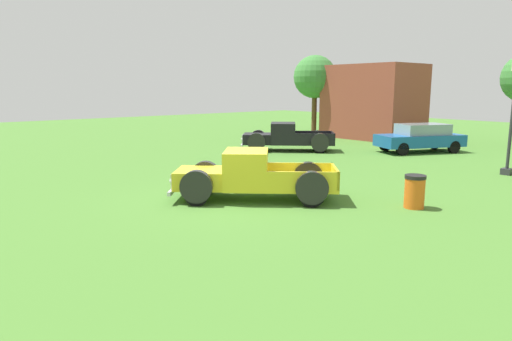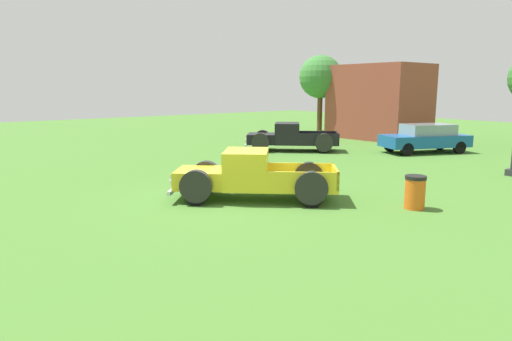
{
  "view_description": "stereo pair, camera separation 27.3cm",
  "coord_description": "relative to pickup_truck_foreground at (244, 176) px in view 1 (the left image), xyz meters",
  "views": [
    {
      "loc": [
        10.67,
        -8.17,
        3.37
      ],
      "look_at": [
        0.27,
        0.56,
        0.9
      ],
      "focal_mm": 31.97,
      "sensor_mm": 36.0,
      "label": 1
    },
    {
      "loc": [
        10.85,
        -7.96,
        3.37
      ],
      "look_at": [
        0.27,
        0.56,
        0.9
      ],
      "focal_mm": 31.97,
      "sensor_mm": 36.0,
      "label": 2
    }
  ],
  "objects": [
    {
      "name": "ground_plane",
      "position": [
        -0.03,
        -0.3,
        -0.72
      ],
      "size": [
        80.0,
        80.0,
        0.0
      ],
      "primitive_type": "plane",
      "color": "#477A2D"
    },
    {
      "name": "trash_can",
      "position": [
        3.9,
        3.07,
        -0.24
      ],
      "size": [
        0.59,
        0.59,
        0.95
      ],
      "color": "orange",
      "rests_on": "ground_plane"
    },
    {
      "name": "lamp_post_near",
      "position": [
        3.5,
        10.41,
        1.6
      ],
      "size": [
        0.36,
        0.36,
        4.42
      ],
      "color": "#2D2D33",
      "rests_on": "ground_plane"
    },
    {
      "name": "oak_tree_center",
      "position": [
        -11.96,
        15.98,
        3.38
      ],
      "size": [
        3.03,
        3.03,
        5.66
      ],
      "color": "brown",
      "rests_on": "ground_plane"
    },
    {
      "name": "pickup_truck_behind_left",
      "position": [
        -7.27,
        8.4,
        0.0
      ],
      "size": [
        4.67,
        4.79,
        1.51
      ],
      "color": "black",
      "rests_on": "ground_plane"
    },
    {
      "name": "brick_pavilion",
      "position": [
        -8.11,
        17.64,
        1.72
      ],
      "size": [
        5.92,
        4.19,
        4.89
      ],
      "color": "brown",
      "rests_on": "ground_plane"
    },
    {
      "name": "pickup_truck_foreground",
      "position": [
        0.0,
        0.0,
        0.0
      ],
      "size": [
        4.63,
        4.81,
        1.51
      ],
      "color": "yellow",
      "rests_on": "ground_plane"
    },
    {
      "name": "sedan_distant_a",
      "position": [
        -2.14,
        13.64,
        0.06
      ],
      "size": [
        3.55,
        4.84,
        1.5
      ],
      "color": "#195699",
      "rests_on": "ground_plane"
    }
  ]
}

